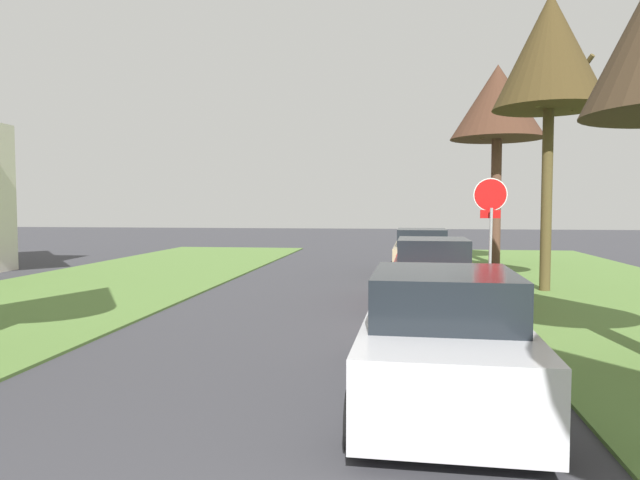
{
  "coord_description": "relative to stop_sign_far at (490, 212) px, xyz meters",
  "views": [
    {
      "loc": [
        1.6,
        -1.29,
        2.32
      ],
      "look_at": [
        0.11,
        9.66,
        1.68
      ],
      "focal_mm": 32.37,
      "sensor_mm": 36.0,
      "label": 1
    }
  ],
  "objects": [
    {
      "name": "stop_sign_far",
      "position": [
        0.0,
        0.0,
        0.0
      ],
      "size": [
        0.81,
        0.3,
        2.97
      ],
      "color": "#9EA0A5",
      "rests_on": "grass_verge_right"
    },
    {
      "name": "street_tree_right_mid_b",
      "position": [
        1.75,
        1.82,
        4.21
      ],
      "size": [
        2.95,
        2.95,
        7.95
      ],
      "color": "#4D4122",
      "rests_on": "grass_verge_right"
    },
    {
      "name": "parked_sedan_silver",
      "position": [
        -1.67,
        -7.46,
        -1.47
      ],
      "size": [
        2.04,
        4.45,
        1.57
      ],
      "color": "#BCBCC1",
      "rests_on": "ground"
    },
    {
      "name": "parked_sedan_red",
      "position": [
        -1.4,
        -0.51,
        -1.47
      ],
      "size": [
        2.04,
        4.45,
        1.57
      ],
      "color": "red",
      "rests_on": "ground"
    },
    {
      "name": "street_tree_right_far",
      "position": [
        1.58,
        8.98,
        4.12
      ],
      "size": [
        3.61,
        3.61,
        7.79
      ],
      "color": "brown",
      "rests_on": "grass_verge_right"
    },
    {
      "name": "parked_sedan_tan",
      "position": [
        -1.42,
        5.43,
        -1.47
      ],
      "size": [
        2.04,
        4.45,
        1.57
      ],
      "color": "tan",
      "rests_on": "ground"
    }
  ]
}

